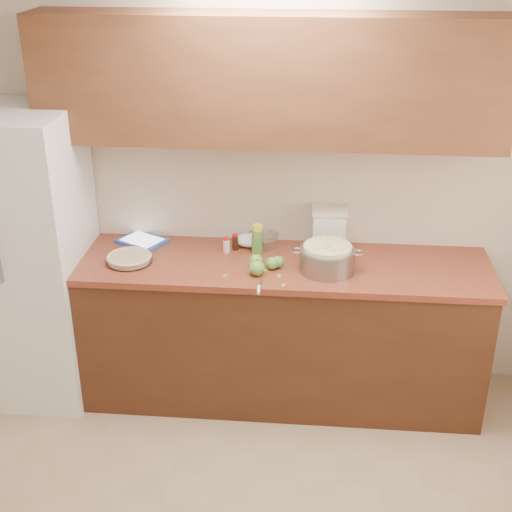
# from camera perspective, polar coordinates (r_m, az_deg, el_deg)

# --- Properties ---
(room_shell) EXTENTS (3.60, 3.60, 3.60)m
(room_shell) POSITION_cam_1_polar(r_m,az_deg,el_deg) (2.72, -1.63, -6.88)
(room_shell) COLOR #A08267
(room_shell) RESTS_ON ground
(counter_run) EXTENTS (2.64, 0.68, 0.92)m
(counter_run) POSITION_cam_1_polar(r_m,az_deg,el_deg) (4.41, 0.73, -5.85)
(counter_run) COLOR #482414
(counter_run) RESTS_ON ground
(upper_cabinets) EXTENTS (2.60, 0.34, 0.70)m
(upper_cabinets) POSITION_cam_1_polar(r_m,az_deg,el_deg) (4.00, 1.03, 13.91)
(upper_cabinets) COLOR brown
(upper_cabinets) RESTS_ON room_shell
(fridge) EXTENTS (0.70, 0.70, 1.80)m
(fridge) POSITION_cam_1_polar(r_m,az_deg,el_deg) (4.50, -17.90, -0.15)
(fridge) COLOR white
(fridge) RESTS_ON ground
(pie) EXTENTS (0.27, 0.27, 0.04)m
(pie) POSITION_cam_1_polar(r_m,az_deg,el_deg) (4.24, -10.11, -0.20)
(pie) COLOR silver
(pie) RESTS_ON counter_run
(colander) EXTENTS (0.42, 0.31, 0.16)m
(colander) POSITION_cam_1_polar(r_m,az_deg,el_deg) (4.07, 5.71, -0.19)
(colander) COLOR gray
(colander) RESTS_ON counter_run
(flour_canister) EXTENTS (0.22, 0.22, 0.26)m
(flour_canister) POSITION_cam_1_polar(r_m,az_deg,el_deg) (4.34, 5.84, 2.31)
(flour_canister) COLOR silver
(flour_canister) RESTS_ON counter_run
(tablet) EXTENTS (0.34, 0.32, 0.02)m
(tablet) POSITION_cam_1_polar(r_m,az_deg,el_deg) (4.49, -9.09, 1.21)
(tablet) COLOR #254AB2
(tablet) RESTS_ON counter_run
(paring_knife) EXTENTS (0.03, 0.18, 0.02)m
(paring_knife) POSITION_cam_1_polar(r_m,az_deg,el_deg) (3.87, 0.25, -2.64)
(paring_knife) COLOR gray
(paring_knife) RESTS_ON counter_run
(lemon_bottle) EXTENTS (0.07, 0.07, 0.18)m
(lemon_bottle) POSITION_cam_1_polar(r_m,az_deg,el_deg) (4.26, 0.11, 1.31)
(lemon_bottle) COLOR #4C8C38
(lemon_bottle) RESTS_ON counter_run
(cinnamon_shaker) EXTENTS (0.04, 0.04, 0.10)m
(cinnamon_shaker) POSITION_cam_1_polar(r_m,az_deg,el_deg) (4.29, -2.38, 0.87)
(cinnamon_shaker) COLOR beige
(cinnamon_shaker) RESTS_ON counter_run
(vanilla_bottle) EXTENTS (0.04, 0.04, 0.11)m
(vanilla_bottle) POSITION_cam_1_polar(r_m,az_deg,el_deg) (4.32, -1.68, 1.13)
(vanilla_bottle) COLOR black
(vanilla_bottle) RESTS_ON counter_run
(mixing_bowl) EXTENTS (0.20, 0.20, 0.07)m
(mixing_bowl) POSITION_cam_1_polar(r_m,az_deg,el_deg) (4.39, 0.57, 1.39)
(mixing_bowl) COLOR silver
(mixing_bowl) RESTS_ON counter_run
(paper_towel) EXTENTS (0.21, 0.19, 0.07)m
(paper_towel) POSITION_cam_1_polar(r_m,az_deg,el_deg) (4.38, -0.55, 1.26)
(paper_towel) COLOR white
(paper_towel) RESTS_ON counter_run
(apple_left) EXTENTS (0.08, 0.08, 0.09)m
(apple_left) POSITION_cam_1_polar(r_m,az_deg,el_deg) (4.11, 0.01, -0.38)
(apple_left) COLOR #5D9935
(apple_left) RESTS_ON counter_run
(apple_center) EXTENTS (0.07, 0.07, 0.08)m
(apple_center) POSITION_cam_1_polar(r_m,az_deg,el_deg) (4.11, 1.75, -0.46)
(apple_center) COLOR #5D9935
(apple_center) RESTS_ON counter_run
(apple_front) EXTENTS (0.09, 0.09, 0.10)m
(apple_front) POSITION_cam_1_polar(r_m,az_deg,el_deg) (4.01, 0.06, -0.95)
(apple_front) COLOR #5D9935
(apple_front) RESTS_ON counter_run
(apple_extra) EXTENTS (0.07, 0.07, 0.09)m
(apple_extra) POSITION_cam_1_polar(r_m,az_deg,el_deg) (4.09, 1.30, -0.58)
(apple_extra) COLOR #5D9935
(apple_extra) RESTS_ON counter_run
(peel_a) EXTENTS (0.04, 0.05, 0.00)m
(peel_a) POSITION_cam_1_polar(r_m,az_deg,el_deg) (4.12, 2.10, -0.87)
(peel_a) COLOR #81AB53
(peel_a) RESTS_ON counter_run
(peel_b) EXTENTS (0.03, 0.04, 0.00)m
(peel_b) POSITION_cam_1_polar(r_m,az_deg,el_deg) (4.03, -2.47, -1.58)
(peel_b) COLOR #81AB53
(peel_b) RESTS_ON counter_run
(peel_c) EXTENTS (0.03, 0.04, 0.00)m
(peel_c) POSITION_cam_1_polar(r_m,az_deg,el_deg) (3.93, 2.21, -2.32)
(peel_c) COLOR #81AB53
(peel_c) RESTS_ON counter_run
(peel_d) EXTENTS (0.02, 0.04, 0.00)m
(peel_d) POSITION_cam_1_polar(r_m,az_deg,el_deg) (4.02, 1.86, -1.60)
(peel_d) COLOR #81AB53
(peel_d) RESTS_ON counter_run
(peel_e) EXTENTS (0.05, 0.04, 0.00)m
(peel_e) POSITION_cam_1_polar(r_m,az_deg,el_deg) (4.08, 0.56, -1.17)
(peel_e) COLOR #81AB53
(peel_e) RESTS_ON counter_run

